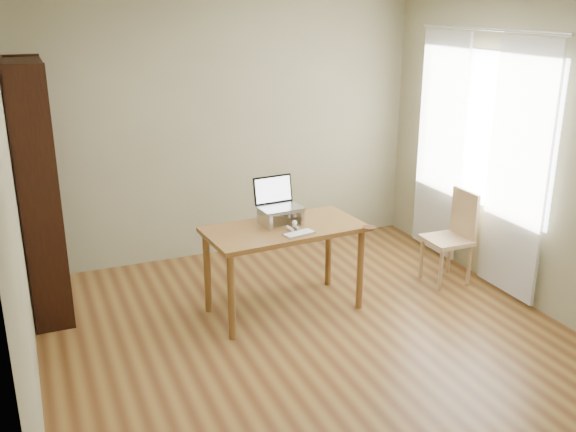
% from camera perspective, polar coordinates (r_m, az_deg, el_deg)
% --- Properties ---
extents(room, '(4.04, 4.54, 2.64)m').
position_cam_1_polar(room, '(4.47, 3.72, 2.79)').
color(room, '#553116').
rests_on(room, ground).
extents(bookshelf, '(0.30, 0.90, 2.10)m').
position_cam_1_polar(bookshelf, '(5.58, -21.29, 2.07)').
color(bookshelf, black).
rests_on(bookshelf, ground).
extents(curtains, '(0.03, 1.90, 2.25)m').
position_cam_1_polar(curtains, '(6.16, 16.35, 5.23)').
color(curtains, white).
rests_on(curtains, ground).
extents(desk, '(1.34, 0.75, 0.75)m').
position_cam_1_polar(desk, '(5.31, -0.34, -2.06)').
color(desk, brown).
rests_on(desk, ground).
extents(laptop_stand, '(0.32, 0.25, 0.13)m').
position_cam_1_polar(laptop_stand, '(5.32, -0.67, 0.14)').
color(laptop_stand, silver).
rests_on(laptop_stand, desk).
extents(laptop, '(0.37, 0.31, 0.25)m').
position_cam_1_polar(laptop, '(5.34, -0.93, 1.46)').
color(laptop, silver).
rests_on(laptop, laptop_stand).
extents(keyboard, '(0.28, 0.16, 0.02)m').
position_cam_1_polar(keyboard, '(5.09, 0.99, -1.58)').
color(keyboard, silver).
rests_on(keyboard, desk).
extents(coaster, '(0.11, 0.11, 0.01)m').
position_cam_1_polar(coaster, '(5.30, 7.25, -1.00)').
color(coaster, brown).
rests_on(coaster, desk).
extents(cat, '(0.23, 0.47, 0.14)m').
position_cam_1_polar(cat, '(5.36, -0.55, 0.04)').
color(cat, '#4D433C').
rests_on(cat, desk).
extents(chair, '(0.39, 0.39, 0.87)m').
position_cam_1_polar(chair, '(6.13, 14.48, -1.54)').
color(chair, tan).
rests_on(chair, ground).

